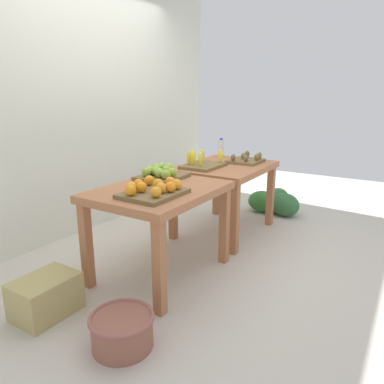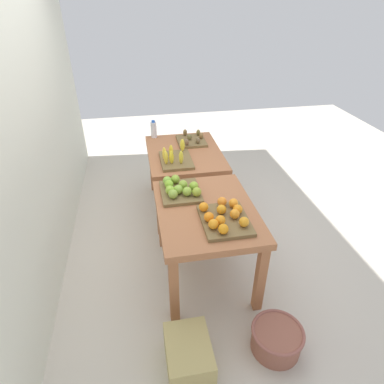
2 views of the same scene
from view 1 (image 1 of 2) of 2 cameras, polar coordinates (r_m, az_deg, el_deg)
ground_plane at (r=3.44m, az=0.73°, el=-9.08°), size 8.00×8.00×0.00m
back_wall at (r=4.02m, az=-16.53°, el=15.78°), size 4.40×0.12×3.00m
display_table_left at (r=2.79m, az=-5.23°, el=-1.40°), size 1.04×0.80×0.73m
display_table_right at (r=3.72m, az=5.28°, el=2.76°), size 1.04×0.80×0.73m
orange_bin at (r=2.55m, az=-6.22°, el=0.38°), size 0.44×0.37×0.11m
apple_bin at (r=3.07m, az=-4.98°, el=3.00°), size 0.40×0.34×0.11m
banana_crate at (r=3.55m, az=1.69°, el=4.63°), size 0.44×0.32×0.17m
kiwi_bin at (r=3.85m, az=8.63°, el=5.10°), size 0.37×0.32×0.10m
water_bottle at (r=4.22m, az=4.66°, el=7.06°), size 0.07×0.07×0.21m
watermelon_pile at (r=4.57m, az=13.16°, el=-1.51°), size 0.57×0.69×0.28m
wicker_basket at (r=2.24m, az=-11.09°, el=-20.82°), size 0.38×0.38×0.20m
cardboard_produce_box at (r=2.64m, az=-22.34°, el=-15.15°), size 0.40×0.30×0.26m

